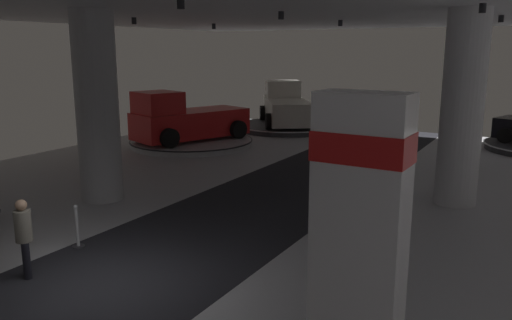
{
  "coord_description": "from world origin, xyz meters",
  "views": [
    {
      "loc": [
        6.99,
        -6.27,
        4.4
      ],
      "look_at": [
        0.11,
        5.73,
        1.4
      ],
      "focal_mm": 36.04,
      "sensor_mm": 36.0,
      "label": 1
    }
  ],
  "objects": [
    {
      "name": "stanchion_b",
      "position": [
        -1.94,
        1.22,
        0.37
      ],
      "size": [
        0.28,
        0.28,
        1.01
      ],
      "color": "#333338",
      "rests_on": "ground"
    },
    {
      "name": "column_right",
      "position": [
        4.87,
        9.06,
        2.75
      ],
      "size": [
        1.16,
        1.16,
        5.5
      ],
      "color": "silver",
      "rests_on": "ground"
    },
    {
      "name": "column_left",
      "position": [
        -4.36,
        4.29,
        2.75
      ],
      "size": [
        1.22,
        1.22,
        5.5
      ],
      "color": "#ADADB2",
      "rests_on": "ground"
    },
    {
      "name": "visitor_walking_near",
      "position": [
        -1.58,
        -0.36,
        0.91
      ],
      "size": [
        0.32,
        0.32,
        1.59
      ],
      "color": "black",
      "rests_on": "ground"
    },
    {
      "name": "pickup_truck_deep_left",
      "position": [
        -5.87,
        19.49,
        1.23
      ],
      "size": [
        4.72,
        5.57,
        2.3
      ],
      "color": "silver",
      "rests_on": "display_platform_deep_left"
    },
    {
      "name": "display_platform_far_left",
      "position": [
        -7.3,
        12.62,
        0.16
      ],
      "size": [
        5.68,
        5.68,
        0.28
      ],
      "color": "#B7B7BC",
      "rests_on": "ground"
    },
    {
      "name": "visitor_walking_far",
      "position": [
        0.16,
        11.37,
        0.91
      ],
      "size": [
        0.32,
        0.32,
        1.59
      ],
      "color": "black",
      "rests_on": "ground"
    },
    {
      "name": "pickup_truck_far_left",
      "position": [
        -7.41,
        12.32,
        1.22
      ],
      "size": [
        4.02,
        5.7,
        2.3
      ],
      "color": "red",
      "rests_on": "display_platform_far_left"
    },
    {
      "name": "brand_sign_pylon",
      "position": [
        5.14,
        -0.51,
        2.03
      ],
      "size": [
        1.28,
        0.68,
        3.92
      ],
      "color": "slate",
      "rests_on": "ground"
    },
    {
      "name": "display_platform_deep_left",
      "position": [
        -5.69,
        19.22,
        0.17
      ],
      "size": [
        5.68,
        5.68,
        0.3
      ],
      "color": "#333338",
      "rests_on": "ground"
    },
    {
      "name": "ground",
      "position": [
        0.0,
        0.0,
        -0.02
      ],
      "size": [
        24.0,
        44.0,
        0.06
      ],
      "color": "#B2B2B7"
    }
  ]
}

